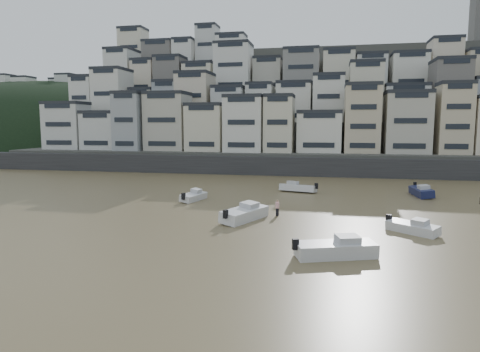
% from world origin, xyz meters
% --- Properties ---
extents(ground, '(400.00, 400.00, 0.00)m').
position_xyz_m(ground, '(0.00, 0.00, 0.00)').
color(ground, olive).
rests_on(ground, ground).
extents(sea_strip, '(340.00, 340.00, 0.00)m').
position_xyz_m(sea_strip, '(-110.00, 145.00, 0.01)').
color(sea_strip, '#485568').
rests_on(sea_strip, ground).
extents(harbor_wall, '(140.00, 3.00, 3.50)m').
position_xyz_m(harbor_wall, '(10.00, 65.00, 1.75)').
color(harbor_wall, '#38383A').
rests_on(harbor_wall, ground).
extents(hillside, '(141.04, 66.00, 50.00)m').
position_xyz_m(hillside, '(14.73, 104.84, 13.01)').
color(hillside, '#4C4C47').
rests_on(hillside, ground).
extents(headland, '(216.00, 135.00, 53.33)m').
position_xyz_m(headland, '(-95.00, 135.00, 0.02)').
color(headland, black).
rests_on(headland, ground).
extents(boat_i, '(2.64, 6.34, 1.68)m').
position_xyz_m(boat_i, '(25.84, 45.12, 0.84)').
color(boat_i, '#151B43').
rests_on(boat_i, ground).
extents(boat_c, '(4.69, 7.14, 1.86)m').
position_xyz_m(boat_c, '(5.25, 25.80, 0.93)').
color(boat_c, silver).
rests_on(boat_c, ground).
extents(boat_h, '(6.05, 3.37, 1.57)m').
position_xyz_m(boat_h, '(9.22, 45.35, 0.78)').
color(boat_h, silver).
rests_on(boat_h, ground).
extents(boat_b, '(4.93, 4.47, 1.37)m').
position_xyz_m(boat_b, '(20.96, 23.85, 0.69)').
color(boat_b, silver).
rests_on(boat_b, ground).
extents(boat_a, '(6.79, 4.16, 1.76)m').
position_xyz_m(boat_a, '(14.16, 15.32, 0.88)').
color(boat_a, silver).
rests_on(boat_a, ground).
extents(boat_f, '(2.76, 5.24, 1.36)m').
position_xyz_m(boat_f, '(-3.29, 35.48, 0.68)').
color(boat_f, silver).
rests_on(boat_f, ground).
extents(person_pink, '(0.44, 0.44, 1.74)m').
position_xyz_m(person_pink, '(8.25, 28.64, 0.87)').
color(person_pink, '#F1AAAF').
rests_on(person_pink, ground).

